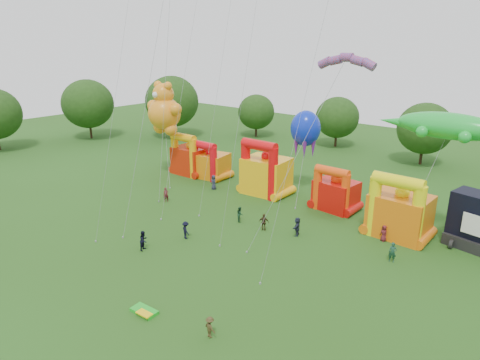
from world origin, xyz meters
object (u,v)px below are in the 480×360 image
Objects in this scene: bouncy_castle_0 at (190,158)px; octopus_kite at (302,158)px; gecko_kite at (435,158)px; spectator_0 at (214,182)px; spectator_4 at (264,222)px; bouncy_castle_2 at (265,173)px; teddy_bear_kite at (166,131)px.

octopus_kite reaches higher than bouncy_castle_0.
gecko_kite reaches higher than spectator_0.
gecko_kite reaches higher than bouncy_castle_0.
spectator_0 is at bearing -172.93° from gecko_kite.
octopus_kite is (17.29, 2.55, 2.51)m from bouncy_castle_0.
octopus_kite is 5.80× the size of spectator_4.
bouncy_castle_0 is 33.56m from gecko_kite.
bouncy_castle_2 is at bearing -179.74° from gecko_kite.
spectator_4 is at bearing -9.14° from spectator_0.
bouncy_castle_2 is 5.04m from octopus_kite.
teddy_bear_kite is 19.12m from octopus_kite.
spectator_0 is 1.07× the size of spectator_4.
bouncy_castle_2 reaches higher than spectator_0.
teddy_bear_kite is at bearing -173.21° from gecko_kite.
bouncy_castle_0 is at bearing 79.34° from teddy_bear_kite.
bouncy_castle_0 is 21.86m from spectator_4.
bouncy_castle_0 is at bearing 174.87° from spectator_0.
gecko_kite is 6.89× the size of spectator_4.
spectator_0 is (-6.00, -3.10, -1.73)m from bouncy_castle_2.
teddy_bear_kite is 1.08× the size of gecko_kite.
spectator_0 is at bearing -21.07° from bouncy_castle_0.
octopus_kite is at bearing -101.98° from spectator_4.
bouncy_castle_0 is 0.86× the size of bouncy_castle_2.
teddy_bear_kite is at bearing -39.18° from spectator_4.
bouncy_castle_0 reaches higher than spectator_4.
bouncy_castle_0 is 0.49× the size of gecko_kite.
octopus_kite is at bearing 29.95° from bouncy_castle_2.
spectator_0 is (-25.71, -3.19, -7.17)m from gecko_kite.
gecko_kite reaches higher than octopus_kite.
bouncy_castle_0 is 3.40× the size of spectator_4.
teddy_bear_kite is 34.01m from gecko_kite.
bouncy_castle_0 is 3.18× the size of spectator_0.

